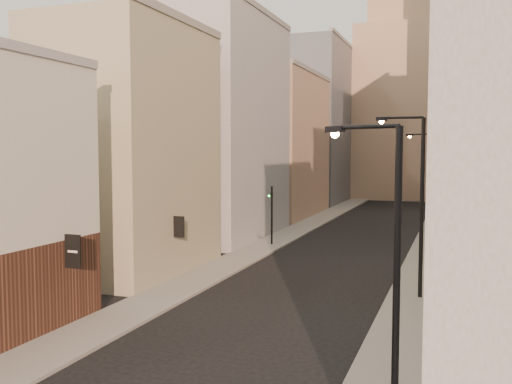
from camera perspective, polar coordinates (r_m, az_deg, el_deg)
name	(u,v)px	position (r m, az deg, el deg)	size (l,w,h in m)	color
sidewalk_left	(315,221)	(63.82, 5.90, -2.95)	(3.00, 140.00, 0.15)	gray
sidewalk_right	(437,227)	(62.05, 17.66, -3.33)	(3.00, 140.00, 0.15)	gray
left_bldg_beige	(128,150)	(38.46, -12.65, 4.08)	(8.00, 12.00, 16.00)	tan
left_bldg_grey	(223,128)	(52.72, -3.29, 6.37)	(8.00, 16.00, 20.00)	gray
left_bldg_tan	(281,146)	(69.61, 2.52, 4.61)	(8.00, 18.00, 17.00)	tan
left_bldg_wingrid	(319,124)	(89.01, 6.36, 6.76)	(8.00, 20.00, 24.00)	gray
right_bldg_wingrid	(502,95)	(56.83, 23.38, 8.90)	(8.00, 20.00, 26.00)	gray
clock_tower	(401,92)	(99.44, 14.29, 9.64)	(14.00, 14.00, 44.90)	tan
white_tower	(473,73)	(85.18, 20.91, 11.09)	(8.00, 8.00, 41.50)	silver
streetlamp_near	(389,269)	(15.19, 13.14, -7.52)	(2.16, 1.00, 8.69)	black
streetlamp_mid	(417,196)	(31.44, 15.80, -0.37)	(2.57, 0.49, 9.80)	black
streetlamp_far	(430,181)	(50.22, 17.01, 1.02)	(2.43, 0.75, 9.41)	black
traffic_light_left	(272,204)	(47.57, 1.59, -1.22)	(0.59, 0.52, 5.00)	black
traffic_light_right	(437,200)	(49.78, 17.68, -0.74)	(0.82, 0.82, 5.00)	black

